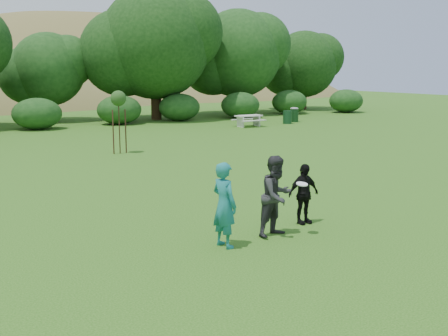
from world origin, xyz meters
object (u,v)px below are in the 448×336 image
object	(u,v)px
player_teal	(224,205)
player_grey	(277,196)
player_black	(303,194)
picnic_table	(249,119)
trash_can_near	(287,117)
trash_can_lidded	(294,114)
sapling	(118,100)

from	to	relation	value
player_teal	player_grey	world-z (taller)	player_grey
player_grey	player_black	xyz separation A→B (m)	(1.20, 0.44, -0.18)
player_black	picnic_table	distance (m)	23.11
player_grey	picnic_table	size ratio (longest dim) A/B	1.05
player_grey	trash_can_near	world-z (taller)	player_grey
player_grey	trash_can_near	size ratio (longest dim) A/B	2.11
player_teal	trash_can_near	size ratio (longest dim) A/B	2.10
player_black	picnic_table	size ratio (longest dim) A/B	0.85
trash_can_lidded	trash_can_near	bearing A→B (deg)	-149.14
trash_can_near	trash_can_lidded	xyz separation A→B (m)	(1.21, 0.72, 0.09)
player_teal	trash_can_lidded	bearing A→B (deg)	-50.25
player_teal	player_black	world-z (taller)	player_teal
player_grey	player_black	size ratio (longest dim) A/B	1.24
trash_can_lidded	player_teal	bearing A→B (deg)	-132.68
player_teal	player_black	xyz separation A→B (m)	(2.67, 0.50, -0.18)
player_grey	trash_can_near	xyz separation A→B (m)	(16.74, 20.29, -0.50)
trash_can_near	picnic_table	xyz separation A→B (m)	(-3.40, -0.18, 0.07)
trash_can_near	picnic_table	bearing A→B (deg)	-176.94
player_teal	picnic_table	xyz separation A→B (m)	(14.81, 20.16, -0.42)
player_grey	sapling	xyz separation A→B (m)	(1.77, 13.82, 1.47)
sapling	player_grey	bearing A→B (deg)	-97.30
player_teal	player_grey	xyz separation A→B (m)	(1.47, 0.05, 0.00)
player_black	sapling	size ratio (longest dim) A/B	0.54
player_teal	trash_can_lidded	distance (m)	28.66
trash_can_near	player_teal	bearing A→B (deg)	-131.84
sapling	trash_can_lidded	distance (m)	17.81
player_teal	player_black	distance (m)	2.73
player_teal	trash_can_near	distance (m)	27.31
player_black	trash_can_near	bearing A→B (deg)	54.63
player_black	sapling	distance (m)	13.49
player_teal	trash_can_near	xyz separation A→B (m)	(18.21, 20.34, -0.49)
player_black	trash_can_lidded	xyz separation A→B (m)	(16.75, 20.57, -0.22)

